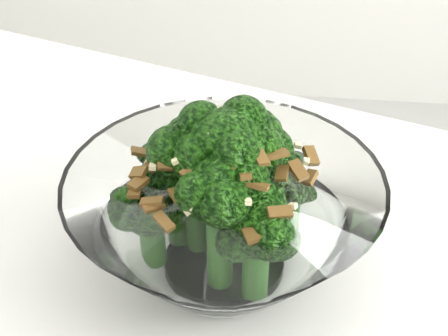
# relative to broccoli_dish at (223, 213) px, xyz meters

# --- Properties ---
(broccoli_dish) EXTENTS (0.24, 0.24, 0.15)m
(broccoli_dish) POSITION_rel_broccoli_dish_xyz_m (0.00, 0.00, 0.00)
(broccoli_dish) COLOR white
(broccoli_dish) RESTS_ON table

